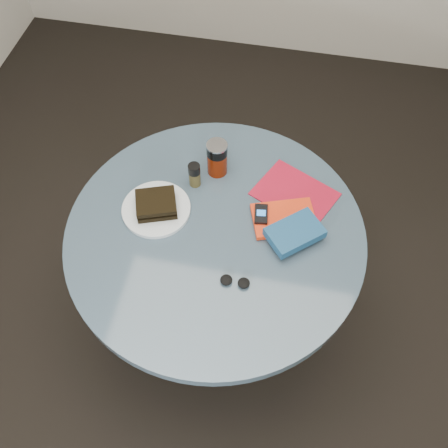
% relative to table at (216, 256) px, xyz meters
% --- Properties ---
extents(ground, '(4.00, 4.00, 0.00)m').
position_rel_table_xyz_m(ground, '(0.00, 0.00, -0.59)').
color(ground, black).
rests_on(ground, ground).
extents(table, '(1.00, 1.00, 0.75)m').
position_rel_table_xyz_m(table, '(0.00, 0.00, 0.00)').
color(table, black).
rests_on(table, ground).
extents(plate, '(0.27, 0.27, 0.01)m').
position_rel_table_xyz_m(plate, '(-0.21, 0.04, 0.17)').
color(plate, silver).
rests_on(plate, table).
extents(sandwich, '(0.16, 0.15, 0.05)m').
position_rel_table_xyz_m(sandwich, '(-0.21, 0.04, 0.20)').
color(sandwich, black).
rests_on(sandwich, plate).
extents(soda_can, '(0.08, 0.08, 0.14)m').
position_rel_table_xyz_m(soda_can, '(-0.05, 0.25, 0.23)').
color(soda_can, '#681A05').
rests_on(soda_can, table).
extents(pepper_grinder, '(0.05, 0.05, 0.10)m').
position_rel_table_xyz_m(pepper_grinder, '(-0.11, 0.18, 0.21)').
color(pepper_grinder, '#3E371A').
rests_on(pepper_grinder, table).
extents(magazine, '(0.32, 0.29, 0.00)m').
position_rel_table_xyz_m(magazine, '(0.24, 0.20, 0.17)').
color(magazine, maroon).
rests_on(magazine, table).
extents(red_book, '(0.24, 0.20, 0.02)m').
position_rel_table_xyz_m(red_book, '(0.22, 0.09, 0.18)').
color(red_book, red).
rests_on(red_book, magazine).
extents(novel, '(0.21, 0.20, 0.03)m').
position_rel_table_xyz_m(novel, '(0.26, 0.02, 0.20)').
color(novel, navy).
rests_on(novel, red_book).
extents(mp3_player, '(0.05, 0.08, 0.01)m').
position_rel_table_xyz_m(mp3_player, '(0.14, 0.08, 0.19)').
color(mp3_player, black).
rests_on(mp3_player, red_book).
extents(headphones, '(0.09, 0.04, 0.02)m').
position_rel_table_xyz_m(headphones, '(0.10, -0.18, 0.17)').
color(headphones, black).
rests_on(headphones, table).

